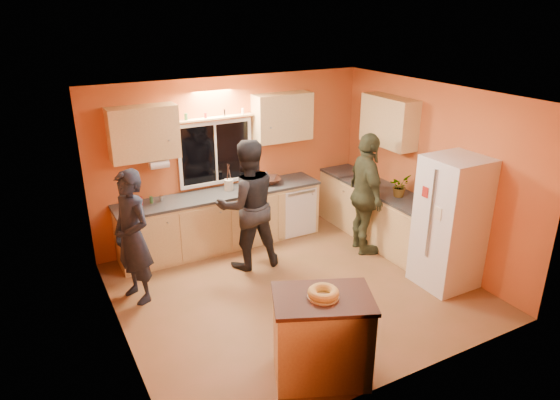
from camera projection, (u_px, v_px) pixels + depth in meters
ground at (296, 290)px, 6.73m from camera, size 4.50×4.50×0.00m
room_shell at (289, 166)px, 6.53m from camera, size 4.54×4.04×2.61m
back_counter at (243, 215)px, 7.96m from camera, size 4.23×0.62×0.90m
right_counter at (387, 218)px, 7.84m from camera, size 0.62×1.84×0.90m
refrigerator at (450, 223)px, 6.58m from camera, size 0.72×0.70×1.80m
island at (322, 337)px, 5.01m from camera, size 1.16×1.00×0.94m
bundt_pastry at (323, 293)px, 4.82m from camera, size 0.31×0.31×0.09m
person_left at (133, 237)px, 6.23m from camera, size 0.61×0.74×1.75m
person_center at (247, 205)px, 7.05m from camera, size 0.99×0.81×1.90m
person_right at (366, 194)px, 7.47m from camera, size 0.76×1.18×1.87m
mixing_bowl at (269, 180)px, 8.02m from camera, size 0.50×0.50×0.10m
utensil_crock at (229, 185)px, 7.72m from camera, size 0.14×0.14×0.17m
potted_plant at (399, 186)px, 7.44m from camera, size 0.37×0.35×0.33m
red_box at (361, 175)px, 8.34m from camera, size 0.19×0.17×0.07m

